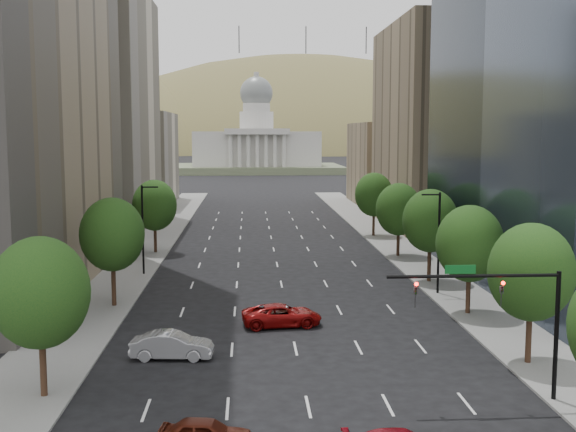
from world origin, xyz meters
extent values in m
cube|color=slate|center=(-15.50, 60.00, 0.07)|extent=(6.00, 200.00, 0.15)
cube|color=slate|center=(15.50, 60.00, 0.07)|extent=(6.00, 200.00, 0.15)
cube|color=beige|center=(-25.00, 103.00, 17.50)|extent=(14.00, 30.00, 35.00)
cube|color=beige|center=(-25.00, 136.00, 9.00)|extent=(14.00, 26.00, 18.00)
cube|color=#8C7759|center=(25.00, 100.00, 15.00)|extent=(14.00, 30.00, 30.00)
cube|color=#8C7759|center=(25.00, 133.00, 8.00)|extent=(14.00, 26.00, 16.00)
cylinder|color=#382316|center=(14.00, 36.00, 2.00)|extent=(0.36, 0.36, 4.00)
ellipsoid|color=#0E3613|center=(14.00, 36.00, 5.76)|extent=(5.20, 5.20, 5.98)
cylinder|color=#382316|center=(14.00, 48.00, 1.95)|extent=(0.36, 0.36, 3.90)
ellipsoid|color=#0E3613|center=(14.00, 48.00, 5.62)|extent=(5.20, 5.20, 5.98)
cylinder|color=#382316|center=(14.00, 60.00, 2.05)|extent=(0.36, 0.36, 4.10)
ellipsoid|color=#0E3613|center=(14.00, 60.00, 5.90)|extent=(5.20, 5.20, 5.98)
cylinder|color=#382316|center=(14.00, 74.00, 1.90)|extent=(0.36, 0.36, 3.80)
ellipsoid|color=#0E3613|center=(14.00, 74.00, 5.47)|extent=(5.20, 5.20, 5.98)
cylinder|color=#382316|center=(14.00, 90.00, 2.00)|extent=(0.36, 0.36, 4.00)
ellipsoid|color=#0E3613|center=(14.00, 90.00, 5.76)|extent=(5.20, 5.20, 5.98)
cylinder|color=#382316|center=(-14.00, 32.00, 2.00)|extent=(0.36, 0.36, 4.00)
ellipsoid|color=#0E3613|center=(-14.00, 32.00, 5.76)|extent=(5.20, 5.20, 5.98)
cylinder|color=#382316|center=(-14.00, 52.00, 2.08)|extent=(0.36, 0.36, 4.15)
ellipsoid|color=#0E3613|center=(-14.00, 52.00, 5.98)|extent=(5.20, 5.20, 5.98)
cylinder|color=#382316|center=(-14.00, 78.00, 1.98)|extent=(0.36, 0.36, 3.95)
ellipsoid|color=#0E3613|center=(-14.00, 78.00, 5.69)|extent=(5.20, 5.20, 5.98)
cylinder|color=black|center=(13.50, 55.00, 4.50)|extent=(0.20, 0.20, 9.00)
cylinder|color=black|center=(12.70, 55.00, 8.80)|extent=(1.60, 0.14, 0.14)
cylinder|color=black|center=(-13.50, 65.00, 4.50)|extent=(0.20, 0.20, 9.00)
cylinder|color=black|center=(-12.70, 65.00, 8.80)|extent=(1.60, 0.14, 0.14)
cylinder|color=black|center=(13.00, 30.00, 3.50)|extent=(0.24, 0.24, 7.00)
cylinder|color=black|center=(8.50, 30.00, 6.80)|extent=(9.00, 0.18, 0.18)
imported|color=black|center=(10.00, 30.00, 6.25)|extent=(0.18, 0.22, 1.10)
imported|color=black|center=(5.50, 30.00, 6.25)|extent=(0.18, 0.22, 1.10)
sphere|color=#FF0C07|center=(10.00, 29.82, 6.45)|extent=(0.20, 0.20, 0.20)
sphere|color=#FF0C07|center=(5.50, 29.82, 6.45)|extent=(0.20, 0.20, 0.20)
cube|color=#0C591E|center=(7.80, 30.00, 7.15)|extent=(1.60, 0.06, 0.45)
cube|color=#596647|center=(0.00, 250.00, 1.25)|extent=(60.00, 40.00, 2.50)
cube|color=silver|center=(0.00, 250.00, 8.50)|extent=(44.00, 26.00, 12.00)
cube|color=silver|center=(0.00, 236.00, 14.50)|extent=(22.00, 4.00, 2.00)
cylinder|color=silver|center=(0.00, 250.00, 18.00)|extent=(12.00, 12.00, 7.00)
cylinder|color=silver|center=(0.00, 250.00, 23.00)|extent=(9.60, 9.60, 3.00)
sphere|color=slate|center=(0.00, 250.00, 28.10)|extent=(11.60, 11.60, 11.60)
cylinder|color=silver|center=(0.00, 250.00, 33.95)|extent=(1.80, 1.80, 2.50)
ellipsoid|color=olive|center=(-140.00, 560.00, -33.25)|extent=(380.00, 342.00, 190.00)
ellipsoid|color=olive|center=(40.00, 600.00, -42.00)|extent=(440.00, 396.00, 240.00)
ellipsoid|color=olive|center=(210.00, 640.00, -35.00)|extent=(360.00, 324.00, 200.00)
cylinder|color=black|center=(-10.00, 590.00, 90.00)|extent=(0.80, 0.80, 22.00)
cylinder|color=black|center=(45.00, 590.00, 90.00)|extent=(0.80, 0.80, 22.00)
cylinder|color=black|center=(95.00, 590.00, 90.00)|extent=(0.80, 0.80, 22.00)
imported|color=#A2A2A7|center=(-7.88, 38.38, 0.85)|extent=(5.27, 2.14, 1.70)
imported|color=maroon|center=(-0.63, 45.55, 0.81)|extent=(6.11, 3.34, 1.62)
camera|label=1|loc=(-3.01, -5.25, 14.12)|focal=44.31mm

